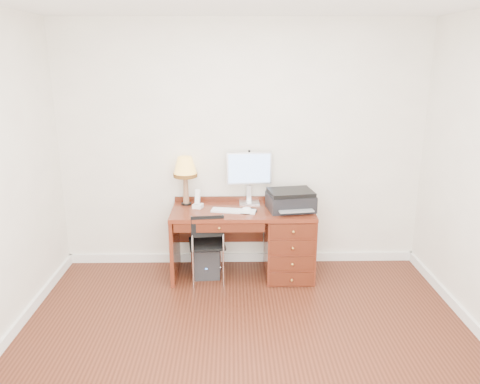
{
  "coord_description": "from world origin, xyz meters",
  "views": [
    {
      "loc": [
        -0.12,
        -3.29,
        2.3
      ],
      "look_at": [
        -0.03,
        1.2,
        1.0
      ],
      "focal_mm": 35.0,
      "sensor_mm": 36.0,
      "label": 1
    }
  ],
  "objects_px": {
    "leg_lamp": "(185,170)",
    "chair": "(206,241)",
    "phone": "(198,202)",
    "equipment_box": "(206,261)",
    "printer": "(291,200)",
    "monitor": "(249,171)",
    "desk": "(272,239)"
  },
  "relations": [
    {
      "from": "leg_lamp",
      "to": "monitor",
      "type": "bearing_deg",
      "value": 4.76
    },
    {
      "from": "printer",
      "to": "phone",
      "type": "height_order",
      "value": "printer"
    },
    {
      "from": "phone",
      "to": "monitor",
      "type": "bearing_deg",
      "value": 36.11
    },
    {
      "from": "phone",
      "to": "equipment_box",
      "type": "relative_size",
      "value": 0.61
    },
    {
      "from": "desk",
      "to": "equipment_box",
      "type": "height_order",
      "value": "desk"
    },
    {
      "from": "phone",
      "to": "equipment_box",
      "type": "distance_m",
      "value": 0.65
    },
    {
      "from": "monitor",
      "to": "leg_lamp",
      "type": "height_order",
      "value": "monitor"
    },
    {
      "from": "chair",
      "to": "printer",
      "type": "bearing_deg",
      "value": 4.48
    },
    {
      "from": "monitor",
      "to": "printer",
      "type": "bearing_deg",
      "value": -35.66
    },
    {
      "from": "equipment_box",
      "to": "printer",
      "type": "bearing_deg",
      "value": -2.97
    },
    {
      "from": "phone",
      "to": "chair",
      "type": "xyz_separation_m",
      "value": [
        0.1,
        -0.25,
        -0.34
      ]
    },
    {
      "from": "printer",
      "to": "equipment_box",
      "type": "height_order",
      "value": "printer"
    },
    {
      "from": "leg_lamp",
      "to": "equipment_box",
      "type": "height_order",
      "value": "leg_lamp"
    },
    {
      "from": "leg_lamp",
      "to": "chair",
      "type": "relative_size",
      "value": 0.68
    },
    {
      "from": "monitor",
      "to": "printer",
      "type": "height_order",
      "value": "monitor"
    },
    {
      "from": "desk",
      "to": "equipment_box",
      "type": "bearing_deg",
      "value": -178.12
    },
    {
      "from": "leg_lamp",
      "to": "phone",
      "type": "distance_m",
      "value": 0.37
    },
    {
      "from": "monitor",
      "to": "chair",
      "type": "distance_m",
      "value": 0.89
    },
    {
      "from": "desk",
      "to": "chair",
      "type": "height_order",
      "value": "chair"
    },
    {
      "from": "phone",
      "to": "equipment_box",
      "type": "xyz_separation_m",
      "value": [
        0.08,
        -0.08,
        -0.64
      ]
    },
    {
      "from": "printer",
      "to": "phone",
      "type": "distance_m",
      "value": 0.98
    },
    {
      "from": "monitor",
      "to": "phone",
      "type": "xyz_separation_m",
      "value": [
        -0.56,
        -0.18,
        -0.3
      ]
    },
    {
      "from": "monitor",
      "to": "printer",
      "type": "relative_size",
      "value": 1.09
    },
    {
      "from": "monitor",
      "to": "equipment_box",
      "type": "bearing_deg",
      "value": -156.85
    },
    {
      "from": "desk",
      "to": "monitor",
      "type": "bearing_deg",
      "value": 136.03
    },
    {
      "from": "phone",
      "to": "equipment_box",
      "type": "bearing_deg",
      "value": -26.5
    },
    {
      "from": "monitor",
      "to": "phone",
      "type": "relative_size",
      "value": 2.78
    },
    {
      "from": "monitor",
      "to": "chair",
      "type": "bearing_deg",
      "value": -142.46
    },
    {
      "from": "leg_lamp",
      "to": "chair",
      "type": "xyz_separation_m",
      "value": [
        0.23,
        -0.37,
        -0.67
      ]
    },
    {
      "from": "monitor",
      "to": "phone",
      "type": "bearing_deg",
      "value": -167.62
    },
    {
      "from": "equipment_box",
      "to": "chair",
      "type": "bearing_deg",
      "value": -87.54
    },
    {
      "from": "equipment_box",
      "to": "leg_lamp",
      "type": "bearing_deg",
      "value": 133.49
    }
  ]
}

